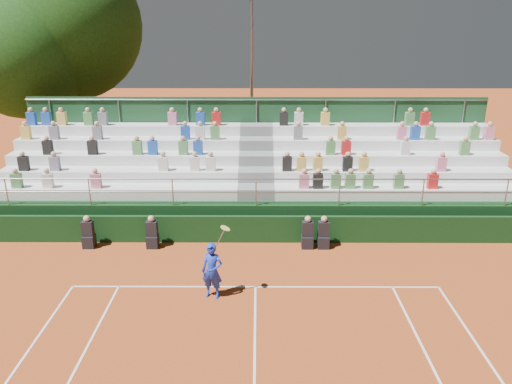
{
  "coord_description": "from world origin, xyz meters",
  "views": [
    {
      "loc": [
        0.08,
        -13.17,
        7.61
      ],
      "look_at": [
        0.0,
        3.5,
        1.8
      ],
      "focal_mm": 35.0,
      "sensor_mm": 36.0,
      "label": 1
    }
  ],
  "objects_px": {
    "tennis_player": "(212,271)",
    "floodlight_mast": "(252,71)",
    "tree_east": "(67,26)",
    "tree_west": "(23,53)"
  },
  "relations": [
    {
      "from": "floodlight_mast",
      "to": "tree_east",
      "type": "bearing_deg",
      "value": 170.96
    },
    {
      "from": "tree_west",
      "to": "floodlight_mast",
      "type": "bearing_deg",
      "value": 1.29
    },
    {
      "from": "tennis_player",
      "to": "floodlight_mast",
      "type": "distance_m",
      "value": 13.52
    },
    {
      "from": "tree_east",
      "to": "tree_west",
      "type": "bearing_deg",
      "value": -133.17
    },
    {
      "from": "tennis_player",
      "to": "tree_east",
      "type": "distance_m",
      "value": 17.84
    },
    {
      "from": "tree_west",
      "to": "floodlight_mast",
      "type": "xyz_separation_m",
      "value": [
        11.17,
        0.25,
        -0.84
      ]
    },
    {
      "from": "tree_east",
      "to": "tennis_player",
      "type": "bearing_deg",
      "value": -59.11
    },
    {
      "from": "tennis_player",
      "to": "floodlight_mast",
      "type": "height_order",
      "value": "floodlight_mast"
    },
    {
      "from": "tennis_player",
      "to": "tree_west",
      "type": "xyz_separation_m",
      "value": [
        -10.2,
        12.52,
        5.16
      ]
    },
    {
      "from": "tennis_player",
      "to": "tree_west",
      "type": "distance_m",
      "value": 16.95
    }
  ]
}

